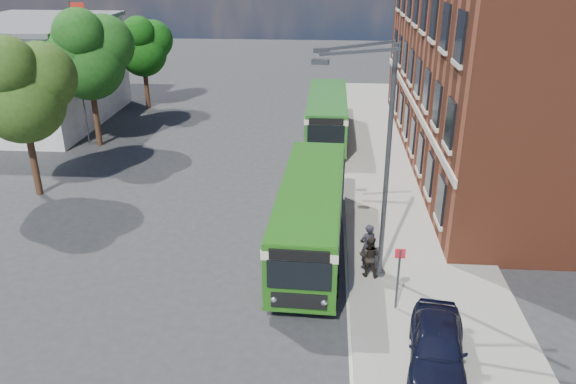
# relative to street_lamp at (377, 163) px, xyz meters

# --- Properties ---
(ground) EXTENTS (120.00, 120.00, 0.00)m
(ground) POSITION_rel_street_lamp_xyz_m (-4.84, 2.00, -4.79)
(ground) COLOR #29292B
(ground) RESTS_ON ground
(pavement) EXTENTS (6.00, 48.00, 0.15)m
(pavement) POSITION_rel_street_lamp_xyz_m (2.16, 10.00, -4.72)
(pavement) COLOR gray
(pavement) RESTS_ON ground
(kerb_line) EXTENTS (0.12, 48.00, 0.01)m
(kerb_line) POSITION_rel_street_lamp_xyz_m (-0.89, 10.00, -4.79)
(kerb_line) COLOR beige
(kerb_line) RESTS_ON ground
(brick_office) EXTENTS (12.10, 26.00, 14.20)m
(brick_office) POSITION_rel_street_lamp_xyz_m (9.16, 14.00, 2.18)
(brick_office) COLOR brown
(brick_office) RESTS_ON ground
(white_building) EXTENTS (9.40, 13.40, 7.30)m
(white_building) POSITION_rel_street_lamp_xyz_m (-22.84, 20.00, -1.13)
(white_building) COLOR beige
(white_building) RESTS_ON ground
(flagpole) EXTENTS (0.95, 0.10, 9.00)m
(flagpole) POSITION_rel_street_lamp_xyz_m (-17.29, 15.00, 0.15)
(flagpole) COLOR #3B3E41
(flagpole) RESTS_ON ground
(street_lamp) EXTENTS (2.96, 2.38, 9.00)m
(street_lamp) POSITION_rel_street_lamp_xyz_m (0.00, 0.00, 0.00)
(street_lamp) COLOR #3B3E41
(street_lamp) RESTS_ON ground
(bus_stop_sign) EXTENTS (0.35, 0.08, 2.52)m
(bus_stop_sign) POSITION_rel_street_lamp_xyz_m (0.76, -2.20, -3.28)
(bus_stop_sign) COLOR #3B3E41
(bus_stop_sign) RESTS_ON ground
(bus_front) EXTENTS (3.01, 10.95, 3.02)m
(bus_front) POSITION_rel_street_lamp_xyz_m (-2.40, 2.17, -2.96)
(bus_front) COLOR #205914
(bus_front) RESTS_ON ground
(bus_rear) EXTENTS (2.70, 10.29, 3.02)m
(bus_rear) POSITION_rel_street_lamp_xyz_m (-1.84, 17.30, -2.96)
(bus_rear) COLOR #246421
(bus_rear) RESTS_ON ground
(parked_car) EXTENTS (2.30, 4.37, 1.42)m
(parked_car) POSITION_rel_street_lamp_xyz_m (1.66, -5.08, -3.93)
(parked_car) COLOR black
(parked_car) RESTS_ON pavement
(pedestrian_a) EXTENTS (0.82, 0.69, 1.90)m
(pedestrian_a) POSITION_rel_street_lamp_xyz_m (-0.10, 0.50, -3.69)
(pedestrian_a) COLOR black
(pedestrian_a) RESTS_ON pavement
(pedestrian_b) EXTENTS (0.95, 0.82, 1.68)m
(pedestrian_b) POSITION_rel_street_lamp_xyz_m (-0.07, -0.10, -3.80)
(pedestrian_b) COLOR black
(pedestrian_b) RESTS_ON pavement
(tree_left) EXTENTS (4.88, 4.64, 8.25)m
(tree_left) POSITION_rel_street_lamp_xyz_m (-16.72, 6.93, 0.80)
(tree_left) COLOR #3A2315
(tree_left) RESTS_ON ground
(tree_mid) EXTENTS (5.17, 4.91, 8.72)m
(tree_mid) POSITION_rel_street_lamp_xyz_m (-16.59, 14.96, 1.13)
(tree_mid) COLOR #3A2315
(tree_mid) RESTS_ON ground
(tree_right) EXTENTS (4.28, 4.07, 7.24)m
(tree_right) POSITION_rel_street_lamp_xyz_m (-16.24, 24.49, 0.12)
(tree_right) COLOR #3A2315
(tree_right) RESTS_ON ground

